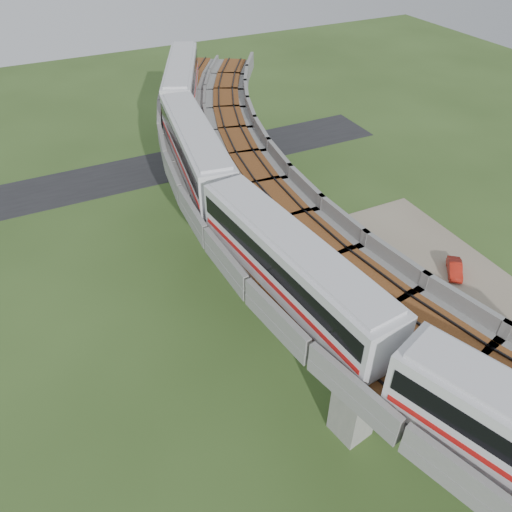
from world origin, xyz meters
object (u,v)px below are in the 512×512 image
object	(u,v)px
car_red	(455,269)
car_dark	(332,232)
car_white	(444,360)
metro_train	(269,194)

from	to	relation	value
car_red	car_dark	distance (m)	11.84
car_white	car_red	distance (m)	11.27
metro_train	car_white	xyz separation A→B (m)	(9.95, -9.41, -11.75)
metro_train	car_red	bearing A→B (deg)	-5.53
car_white	car_dark	size ratio (longest dim) A/B	0.84
car_white	car_dark	xyz separation A→B (m)	(1.43, 17.30, 0.01)
car_white	car_red	size ratio (longest dim) A/B	0.93
car_red	metro_train	bearing A→B (deg)	-147.66
metro_train	car_dark	size ratio (longest dim) A/B	16.92
metro_train	car_dark	bearing A→B (deg)	34.73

